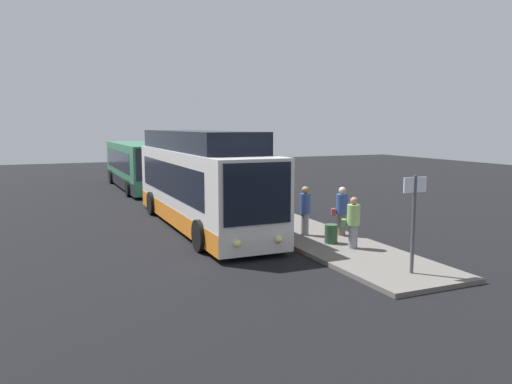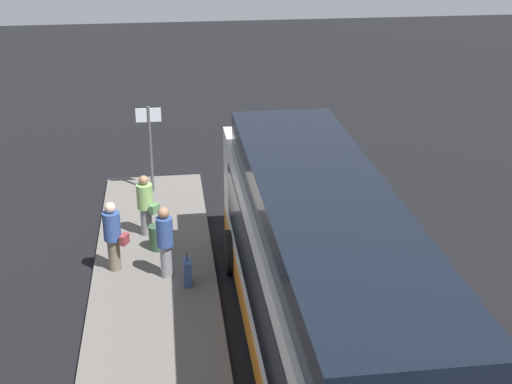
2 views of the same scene
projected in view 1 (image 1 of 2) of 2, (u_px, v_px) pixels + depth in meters
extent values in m
plane|color=black|center=(204.00, 227.00, 20.41)|extent=(80.00, 80.00, 0.00)
cube|color=#605B56|center=(272.00, 220.00, 21.62)|extent=(20.00, 2.96, 0.14)
cube|color=silver|center=(200.00, 187.00, 20.37)|extent=(11.65, 2.50, 2.96)
cube|color=orange|center=(201.00, 214.00, 20.52)|extent=(11.59, 2.52, 0.70)
cube|color=black|center=(198.00, 177.00, 20.59)|extent=(9.55, 2.53, 1.30)
cube|color=black|center=(258.00, 194.00, 15.00)|extent=(0.06, 2.20, 1.89)
sphere|color=#F9E58C|center=(278.00, 239.00, 15.45)|extent=(0.24, 0.24, 0.24)
sphere|color=#F9E58C|center=(237.00, 244.00, 14.91)|extent=(0.24, 0.24, 0.24)
cylinder|color=black|center=(269.00, 229.00, 17.42)|extent=(1.08, 0.30, 1.08)
cylinder|color=black|center=(200.00, 236.00, 16.43)|extent=(1.08, 0.30, 1.08)
cylinder|color=black|center=(203.00, 200.00, 24.30)|extent=(1.08, 0.30, 1.08)
cylinder|color=black|center=(152.00, 203.00, 23.31)|extent=(1.08, 0.30, 1.08)
cube|color=black|center=(196.00, 140.00, 20.55)|extent=(9.90, 2.30, 0.79)
cube|color=#2D704C|center=(138.00, 165.00, 33.13)|extent=(11.36, 2.50, 2.81)
cube|color=black|center=(138.00, 180.00, 33.27)|extent=(11.30, 2.52, 0.70)
cube|color=black|center=(137.00, 159.00, 33.34)|extent=(9.31, 2.53, 1.24)
cube|color=black|center=(156.00, 164.00, 27.90)|extent=(0.06, 2.20, 1.80)
sphere|color=#F9E58C|center=(169.00, 188.00, 28.33)|extent=(0.24, 0.24, 0.24)
sphere|color=#F9E58C|center=(144.00, 189.00, 27.79)|extent=(0.24, 0.24, 0.24)
cylinder|color=black|center=(171.00, 186.00, 30.26)|extent=(0.98, 0.30, 0.98)
cylinder|color=black|center=(129.00, 188.00, 29.27)|extent=(0.98, 0.30, 0.98)
cylinder|color=black|center=(146.00, 175.00, 36.97)|extent=(0.98, 0.30, 0.98)
cylinder|color=black|center=(112.00, 177.00, 35.98)|extent=(0.98, 0.30, 0.98)
cylinder|color=gray|center=(305.00, 224.00, 18.31)|extent=(0.33, 0.33, 0.82)
cylinder|color=#334C8C|center=(305.00, 203.00, 18.21)|extent=(0.47, 0.47, 0.72)
sphere|color=#9E7051|center=(305.00, 190.00, 18.14)|extent=(0.27, 0.27, 0.27)
cylinder|color=gray|center=(353.00, 236.00, 16.37)|extent=(0.42, 0.42, 0.77)
cylinder|color=#8CB766|center=(354.00, 215.00, 16.27)|extent=(0.60, 0.60, 0.67)
sphere|color=#9E7051|center=(354.00, 201.00, 16.21)|extent=(0.25, 0.25, 0.25)
cube|color=#598C59|center=(344.00, 223.00, 16.40)|extent=(0.30, 0.29, 0.24)
cylinder|color=#6B604C|center=(342.00, 224.00, 18.33)|extent=(0.39, 0.39, 0.81)
cylinder|color=#334C8C|center=(342.00, 204.00, 18.23)|extent=(0.56, 0.56, 0.71)
sphere|color=beige|center=(342.00, 191.00, 18.17)|extent=(0.26, 0.26, 0.26)
cube|color=maroon|center=(333.00, 212.00, 18.29)|extent=(0.31, 0.25, 0.24)
cube|color=#334C7F|center=(288.00, 226.00, 18.52)|extent=(0.41, 0.19, 0.62)
cylinder|color=black|center=(288.00, 214.00, 18.47)|extent=(0.02, 0.02, 0.24)
cylinder|color=#4C4C51|center=(413.00, 225.00, 13.46)|extent=(0.10, 0.10, 2.69)
cube|color=silver|center=(415.00, 185.00, 13.31)|extent=(0.04, 0.75, 0.42)
cylinder|color=#2D4C33|center=(331.00, 234.00, 17.07)|extent=(0.44, 0.44, 0.65)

